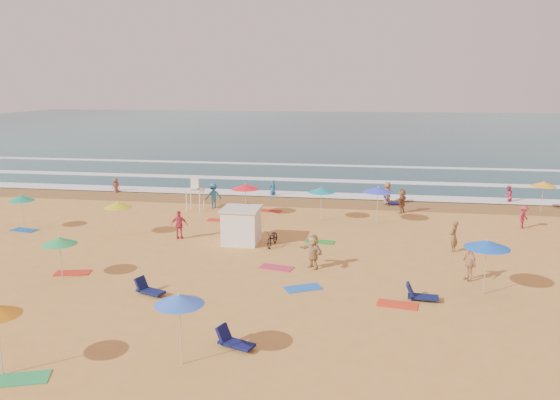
# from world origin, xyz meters

# --- Properties ---
(ground) EXTENTS (220.00, 220.00, 0.00)m
(ground) POSITION_xyz_m (0.00, 0.00, 0.00)
(ground) COLOR gold
(ground) RESTS_ON ground
(ocean) EXTENTS (220.00, 140.00, 0.18)m
(ocean) POSITION_xyz_m (0.00, 84.00, 0.00)
(ocean) COLOR #0C4756
(ocean) RESTS_ON ground
(wet_sand) EXTENTS (220.00, 220.00, 0.00)m
(wet_sand) POSITION_xyz_m (0.00, 12.50, 0.01)
(wet_sand) COLOR olive
(wet_sand) RESTS_ON ground
(surf_foam) EXTENTS (200.00, 18.70, 0.05)m
(surf_foam) POSITION_xyz_m (0.00, 21.32, 0.10)
(surf_foam) COLOR white
(surf_foam) RESTS_ON ground
(cabana) EXTENTS (2.00, 2.00, 2.00)m
(cabana) POSITION_xyz_m (-3.77, 0.63, 1.00)
(cabana) COLOR white
(cabana) RESTS_ON ground
(cabana_roof) EXTENTS (2.20, 2.20, 0.12)m
(cabana_roof) POSITION_xyz_m (-3.77, 0.63, 2.06)
(cabana_roof) COLOR silver
(cabana_roof) RESTS_ON cabana
(bicycle) EXTENTS (0.85, 1.92, 0.98)m
(bicycle) POSITION_xyz_m (-1.87, 0.33, 0.49)
(bicycle) COLOR black
(bicycle) RESTS_ON ground
(lifeguard_stand) EXTENTS (1.20, 1.20, 2.10)m
(lifeguard_stand) POSITION_xyz_m (-9.05, 8.28, 1.05)
(lifeguard_stand) COLOR white
(lifeguard_stand) RESTS_ON ground
(beach_umbrellas) EXTENTS (54.97, 29.40, 0.77)m
(beach_umbrellas) POSITION_xyz_m (3.19, 0.76, 2.14)
(beach_umbrellas) COLOR #1B89E8
(beach_umbrellas) RESTS_ON ground
(loungers) EXTENTS (42.46, 25.57, 0.34)m
(loungers) POSITION_xyz_m (5.18, -4.66, 0.17)
(loungers) COLOR #0D1545
(loungers) RESTS_ON ground
(towels) EXTENTS (43.55, 25.56, 0.03)m
(towels) POSITION_xyz_m (-1.73, -1.40, 0.01)
(towels) COLOR red
(towels) RESTS_ON ground
(beachgoers) EXTENTS (41.38, 25.23, 2.13)m
(beachgoers) POSITION_xyz_m (-0.27, 3.33, 0.84)
(beachgoers) COLOR #B52D45
(beachgoers) RESTS_ON ground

